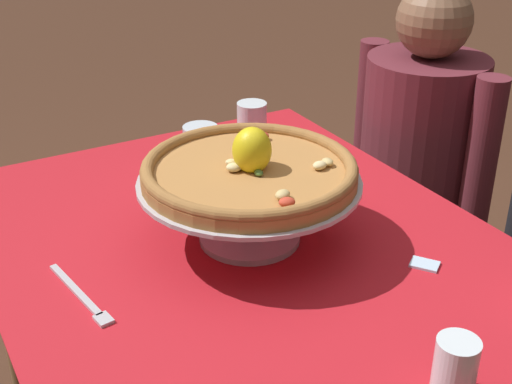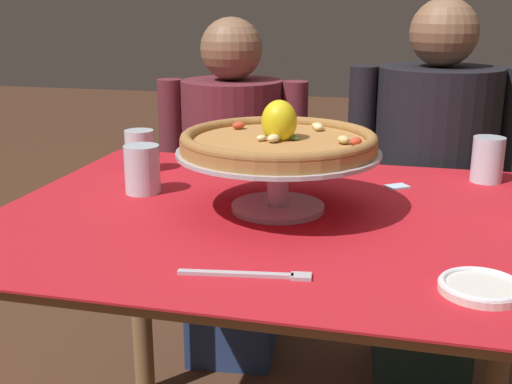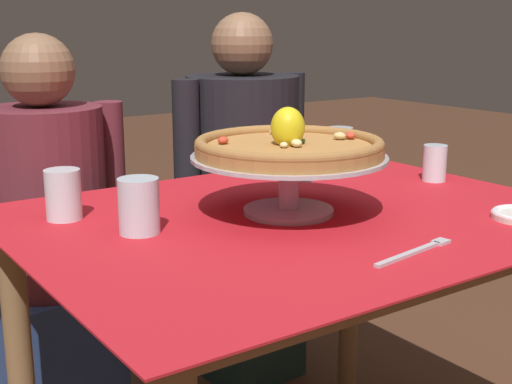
# 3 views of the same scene
# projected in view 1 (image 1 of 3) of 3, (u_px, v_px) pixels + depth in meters

# --- Properties ---
(dining_table) EXTENTS (1.17, 0.92, 0.76)m
(dining_table) POSITION_uv_depth(u_px,v_px,m) (247.00, 295.00, 1.38)
(dining_table) COLOR olive
(dining_table) RESTS_ON ground
(pizza_stand) EXTENTS (0.41, 0.41, 0.13)m
(pizza_stand) POSITION_uv_depth(u_px,v_px,m) (249.00, 197.00, 1.30)
(pizza_stand) COLOR #B7B7C1
(pizza_stand) RESTS_ON dining_table
(pizza) EXTENTS (0.40, 0.40, 0.10)m
(pizza) POSITION_uv_depth(u_px,v_px,m) (250.00, 169.00, 1.28)
(pizza) COLOR #AD753D
(pizza) RESTS_ON pizza_stand
(water_glass_side_right) EXTENTS (0.06, 0.06, 0.09)m
(water_glass_side_right) POSITION_uv_depth(u_px,v_px,m) (454.00, 372.00, 0.95)
(water_glass_side_right) COLOR silver
(water_glass_side_right) RESTS_ON dining_table
(water_glass_side_left) EXTENTS (0.08, 0.08, 0.11)m
(water_glass_side_left) POSITION_uv_depth(u_px,v_px,m) (201.00, 152.00, 1.59)
(water_glass_side_left) COLOR silver
(water_glass_side_left) RESTS_ON dining_table
(water_glass_back_left) EXTENTS (0.07, 0.07, 0.10)m
(water_glass_back_left) POSITION_uv_depth(u_px,v_px,m) (252.00, 126.00, 1.74)
(water_glass_back_left) COLOR silver
(water_glass_back_left) RESTS_ON dining_table
(dinner_fork) EXTENTS (0.21, 0.05, 0.01)m
(dinner_fork) POSITION_uv_depth(u_px,v_px,m) (82.00, 297.00, 1.17)
(dinner_fork) COLOR #B7B7C1
(dinner_fork) RESTS_ON dining_table
(sugar_packet) EXTENTS (0.06, 0.06, 0.00)m
(sugar_packet) POSITION_uv_depth(u_px,v_px,m) (425.00, 264.00, 1.26)
(sugar_packet) COLOR silver
(sugar_packet) RESTS_ON dining_table
(diner_left) EXTENTS (0.48, 0.35, 1.13)m
(diner_left) POSITION_uv_depth(u_px,v_px,m) (414.00, 197.00, 1.98)
(diner_left) COLOR navy
(diner_left) RESTS_ON ground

